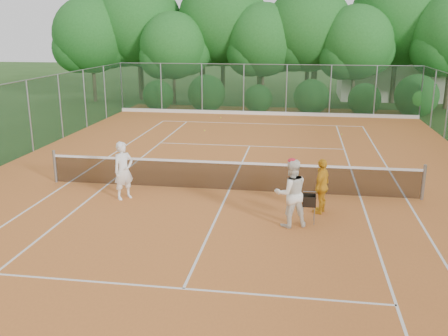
{
  "coord_description": "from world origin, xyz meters",
  "views": [
    {
      "loc": [
        2.17,
        -15.13,
        5.03
      ],
      "look_at": [
        0.02,
        -1.2,
        1.1
      ],
      "focal_mm": 40.0,
      "sensor_mm": 36.0,
      "label": 1
    }
  ],
  "objects_px": {
    "player_yellow": "(322,186)",
    "ball_hopper": "(309,201)",
    "player_center_grp": "(291,193)",
    "player_white": "(124,171)"
  },
  "relations": [
    {
      "from": "player_yellow",
      "to": "ball_hopper",
      "type": "distance_m",
      "value": 0.91
    },
    {
      "from": "player_center_grp",
      "to": "player_yellow",
      "type": "xyz_separation_m",
      "value": [
        0.83,
        1.13,
        -0.13
      ]
    },
    {
      "from": "player_white",
      "to": "player_yellow",
      "type": "relative_size",
      "value": 1.13
    },
    {
      "from": "player_yellow",
      "to": "player_white",
      "type": "bearing_deg",
      "value": -72.23
    },
    {
      "from": "player_center_grp",
      "to": "ball_hopper",
      "type": "relative_size",
      "value": 2.4
    },
    {
      "from": "ball_hopper",
      "to": "player_center_grp",
      "type": "bearing_deg",
      "value": -145.42
    },
    {
      "from": "player_white",
      "to": "player_center_grp",
      "type": "height_order",
      "value": "player_center_grp"
    },
    {
      "from": "player_yellow",
      "to": "ball_hopper",
      "type": "xyz_separation_m",
      "value": [
        -0.35,
        -0.83,
        -0.17
      ]
    },
    {
      "from": "player_center_grp",
      "to": "player_yellow",
      "type": "height_order",
      "value": "player_center_grp"
    },
    {
      "from": "ball_hopper",
      "to": "player_yellow",
      "type": "bearing_deg",
      "value": 69.58
    }
  ]
}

